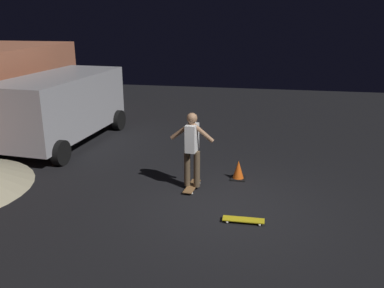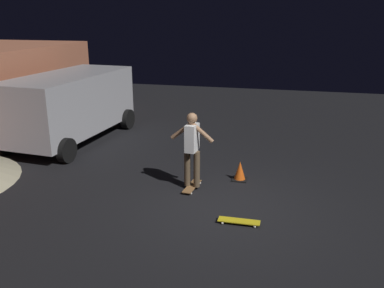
{
  "view_description": "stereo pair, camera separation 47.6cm",
  "coord_description": "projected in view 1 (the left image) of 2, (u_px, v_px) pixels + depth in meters",
  "views": [
    {
      "loc": [
        -7.44,
        -0.72,
        3.75
      ],
      "look_at": [
        0.88,
        0.85,
        1.05
      ],
      "focal_mm": 38.52,
      "sensor_mm": 36.0,
      "label": 1
    },
    {
      "loc": [
        -7.34,
        -1.18,
        3.75
      ],
      "look_at": [
        0.88,
        0.85,
        1.05
      ],
      "focal_mm": 38.52,
      "sensor_mm": 36.0,
      "label": 2
    }
  ],
  "objects": [
    {
      "name": "skateboard_spare",
      "position": [
        243.0,
        220.0,
        7.7
      ],
      "size": [
        0.23,
        0.78,
        0.07
      ],
      "color": "gold",
      "rests_on": "ground_plane"
    },
    {
      "name": "skater",
      "position": [
        192.0,
        145.0,
        8.89
      ],
      "size": [
        0.4,
        0.99,
        1.67
      ],
      "color": "brown",
      "rests_on": "skateboard_ridden"
    },
    {
      "name": "parked_van",
      "position": [
        61.0,
        105.0,
        12.17
      ],
      "size": [
        4.74,
        2.52,
        2.03
      ],
      "color": "#B2B2B7",
      "rests_on": "ground_plane"
    },
    {
      "name": "traffic_cone",
      "position": [
        238.0,
        171.0,
        9.68
      ],
      "size": [
        0.34,
        0.34,
        0.46
      ],
      "color": "black",
      "rests_on": "ground_plane"
    },
    {
      "name": "ground_plane",
      "position": [
        225.0,
        209.0,
        8.24
      ],
      "size": [
        28.0,
        28.0,
        0.0
      ],
      "primitive_type": "plane",
      "color": "black"
    },
    {
      "name": "skateboard_ridden",
      "position": [
        192.0,
        186.0,
        9.19
      ],
      "size": [
        0.8,
        0.28,
        0.07
      ],
      "color": "olive",
      "rests_on": "ground_plane"
    }
  ]
}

